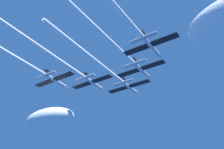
# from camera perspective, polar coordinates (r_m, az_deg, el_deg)

# --- Properties ---
(jet_lead) EXTENTS (19.67, 59.40, 3.26)m
(jet_lead) POSITION_cam_1_polar(r_m,az_deg,el_deg) (102.89, -0.80, 0.87)
(jet_lead) COLOR #B2BAC6
(jet_left_wing) EXTENTS (19.67, 57.83, 3.26)m
(jet_left_wing) POSITION_cam_1_polar(r_m,az_deg,el_deg) (103.55, -9.36, 1.81)
(jet_left_wing) COLOR #B2BAC6
(jet_right_wing) EXTENTS (19.67, 65.70, 3.26)m
(jet_right_wing) POSITION_cam_1_polar(r_m,az_deg,el_deg) (88.26, 0.39, 6.54)
(jet_right_wing) COLOR #B2BAC6
(jet_left_outer) EXTENTS (19.67, 58.87, 3.26)m
(jet_left_outer) POSITION_cam_1_polar(r_m,az_deg,el_deg) (102.44, -18.31, 2.55)
(jet_left_outer) COLOR #B2BAC6
(jet_right_outer) EXTENTS (19.67, 58.79, 3.26)m
(jet_right_outer) POSITION_cam_1_polar(r_m,az_deg,el_deg) (78.39, 3.01, 12.12)
(jet_right_outer) COLOR #B2BAC6
(cloud_puffy) EXTENTS (27.61, 15.18, 9.66)m
(cloud_puffy) POSITION_cam_1_polar(r_m,az_deg,el_deg) (130.14, -13.26, -9.43)
(cloud_puffy) COLOR white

